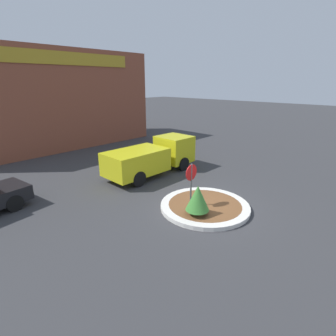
% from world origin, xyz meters
% --- Properties ---
extents(ground_plane, '(120.00, 120.00, 0.00)m').
position_xyz_m(ground_plane, '(0.00, 0.00, 0.00)').
color(ground_plane, '#38383A').
extents(traffic_island, '(3.83, 3.83, 0.18)m').
position_xyz_m(traffic_island, '(0.00, 0.00, 0.09)').
color(traffic_island, silver).
rests_on(traffic_island, ground_plane).
extents(stop_sign, '(0.69, 0.07, 2.02)m').
position_xyz_m(stop_sign, '(-0.48, 0.41, 1.39)').
color(stop_sign, '#4C4C51').
rests_on(stop_sign, ground_plane).
extents(island_shrub, '(0.94, 0.94, 1.22)m').
position_xyz_m(island_shrub, '(-0.93, -0.28, 0.88)').
color(island_shrub, brown).
rests_on(island_shrub, traffic_island).
extents(utility_truck, '(5.77, 2.17, 1.98)m').
position_xyz_m(utility_truck, '(1.54, 4.86, 1.05)').
color(utility_truck, gold).
rests_on(utility_truck, ground_plane).
extents(storefront_building, '(15.33, 6.07, 7.60)m').
position_xyz_m(storefront_building, '(1.18, 16.36, 3.80)').
color(storefront_building, brown).
rests_on(storefront_building, ground_plane).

